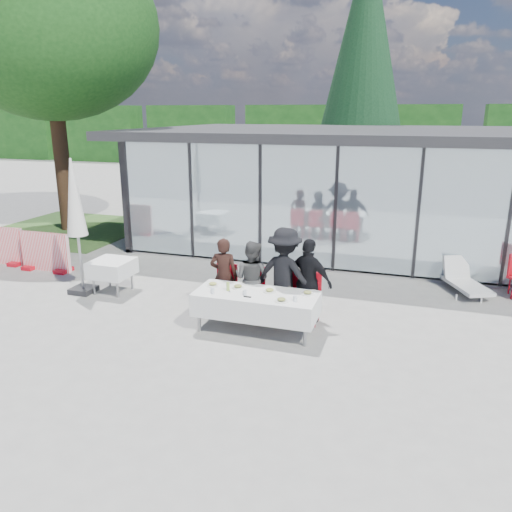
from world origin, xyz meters
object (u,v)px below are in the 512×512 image
Objects in this scene: plate_d at (308,293)px; juice_bottle at (228,286)px; diner_chair_d at (309,295)px; spare_table_left at (112,268)px; plate_a at (213,284)px; plate_extra at (281,300)px; dining_table at (256,304)px; diner_a at (224,276)px; deciduous_tree at (48,27)px; market_umbrella at (75,206)px; lounger at (464,280)px; plate_b at (238,287)px; folded_eyeglasses at (247,297)px; conifer_tree at (364,57)px; diner_d at (309,282)px; diner_chair_c at (285,292)px; diner_b at (252,279)px; diner_c at (285,275)px; plate_c at (270,290)px; diner_chair_b at (253,289)px; diner_chair_a at (225,286)px.

juice_bottle is (-1.44, -0.26, 0.05)m from plate_d.
diner_chair_d is 4.57m from spare_table_left.
plate_a is 1.00× the size of plate_extra.
diner_a reaches higher than dining_table.
plate_a is 0.03× the size of deciduous_tree.
diner_a is at bearing 143.13° from dining_table.
market_umbrella is 2.05× the size of lounger.
plate_a is 1.00× the size of plate_b.
lounger is (3.83, 3.50, -0.28)m from dining_table.
folded_eyeglasses is 14.21m from conifer_tree.
diner_d is 6.95× the size of plate_a.
diner_chair_c is 1.23m from juice_bottle.
diner_chair_d is 1.60m from juice_bottle.
plate_extra is 4.48m from spare_table_left.
folded_eyeglasses is at bearing 115.30° from diner_b.
dining_table is 1.11m from diner_d.
folded_eyeglasses is (-0.44, -0.93, -0.17)m from diner_c.
diner_c is 1.26× the size of lounger.
juice_bottle is at bearing -18.36° from spare_table_left.
plate_a is 0.91m from folded_eyeglasses.
diner_b is 0.76m from plate_c.
diner_c is 0.20× the size of deciduous_tree.
folded_eyeglasses is (0.82, -0.38, -0.02)m from plate_a.
plate_extra is 0.03× the size of deciduous_tree.
plate_d is at bearing -9.81° from spare_table_left.
dining_table is at bearing 71.82° from folded_eyeglasses.
diner_c is at bearing -168.38° from diner_b.
conifer_tree is (-0.30, 13.23, 5.21)m from plate_extra.
spare_table_left is (-2.83, 0.89, -0.22)m from plate_a.
diner_chair_b reaches higher than folded_eyeglasses.
plate_a and plate_b have the same top height.
plate_c and plate_extra have the same top height.
deciduous_tree is (-8.44, 5.20, 5.94)m from diner_chair_b.
plate_a is 0.08× the size of market_umbrella.
diner_b is 0.24m from diner_chair_b.
diner_chair_b is (-0.31, 0.75, -0.00)m from dining_table.
diner_chair_d is at bearing 30.15° from juice_bottle.
plate_a and plate_extra have the same top height.
diner_chair_a is at bearing 89.04° from plate_a.
diner_chair_b is (0.59, 0.00, 0.00)m from diner_chair_a.
diner_chair_b is 0.90m from plate_a.
juice_bottle reaches higher than folded_eyeglasses.
diner_chair_d is (1.72, 0.08, -0.24)m from diner_a.
diner_chair_c is 0.33× the size of market_umbrella.
diner_a is 0.80m from juice_bottle.
folded_eyeglasses is at bearing -19.27° from spare_table_left.
plate_a reaches higher than lounger.
deciduous_tree is (-9.30, 6.23, 5.70)m from plate_extra.
plate_a is at bearing 155.90° from juice_bottle.
deciduous_tree reaches higher than market_umbrella.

